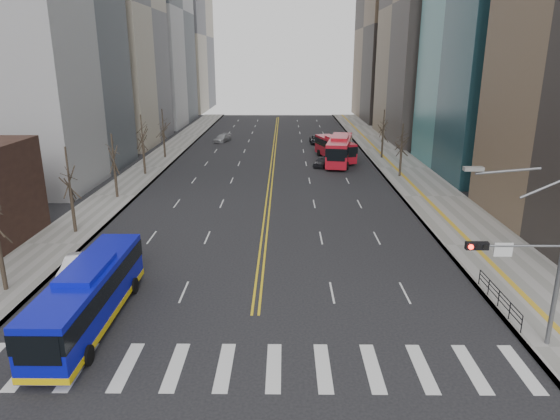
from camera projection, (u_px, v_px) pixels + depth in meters
name	position (u px, v px, depth m)	size (l,w,h in m)	color
ground	(249.00, 367.00, 23.90)	(220.00, 220.00, 0.00)	black
sidewalk_right	(402.00, 168.00, 66.76)	(7.00, 130.00, 0.15)	gray
sidewalk_left	(150.00, 167.00, 67.05)	(5.00, 130.00, 0.15)	gray
crosswalk	(249.00, 367.00, 23.90)	(26.70, 4.00, 0.01)	silver
centerline	(274.00, 154.00, 76.49)	(0.55, 100.00, 0.01)	gold
signal_mast	(532.00, 258.00, 24.27)	(5.37, 0.37, 9.39)	slate
pedestrian_railing	(499.00, 296.00, 29.27)	(0.06, 6.06, 1.02)	black
street_trees	(205.00, 145.00, 55.58)	(35.20, 47.20, 7.60)	#2D231B
blue_bus	(89.00, 294.00, 27.27)	(2.81, 11.96, 3.48)	#0B10B2
red_bus_near	(340.00, 148.00, 69.45)	(4.95, 12.41, 3.81)	#B41321
red_bus_far	(335.00, 147.00, 71.96)	(5.27, 10.66, 3.32)	#B41321
car_white	(76.00, 266.00, 33.87)	(1.39, 3.99, 1.31)	white
car_dark_mid	(323.00, 162.00, 67.82)	(1.64, 4.07, 1.39)	black
car_silver	(222.00, 138.00, 87.83)	(1.83, 4.50, 1.31)	#96979B
car_dark_far	(317.00, 140.00, 86.01)	(2.21, 4.79, 1.33)	black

